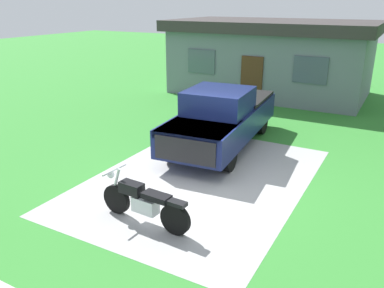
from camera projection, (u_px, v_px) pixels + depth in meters
name	position (u px, v px, depth m)	size (l,w,h in m)	color
ground_plane	(201.00, 179.00, 10.16)	(80.00, 80.00, 0.00)	#338230
driveway_pad	(201.00, 179.00, 10.16)	(5.09, 7.17, 0.01)	#A4A4A4
motorcycle	(144.00, 202.00, 8.02)	(2.21, 0.70, 1.09)	black
pickup_truck	(223.00, 116.00, 12.25)	(2.46, 5.77, 1.90)	black
neighbor_house	(271.00, 57.00, 19.11)	(9.60, 5.60, 3.50)	slate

